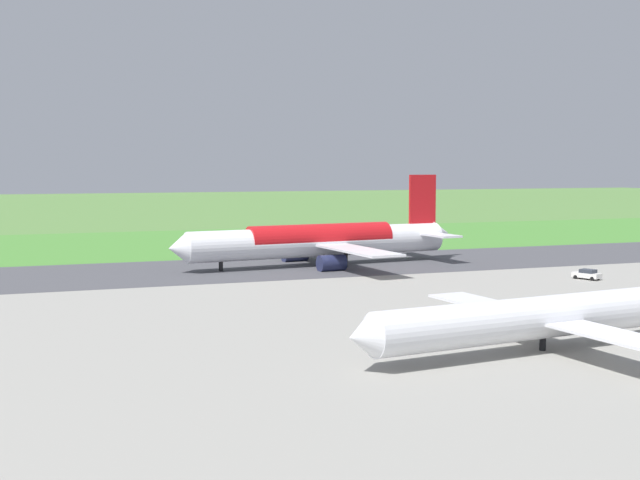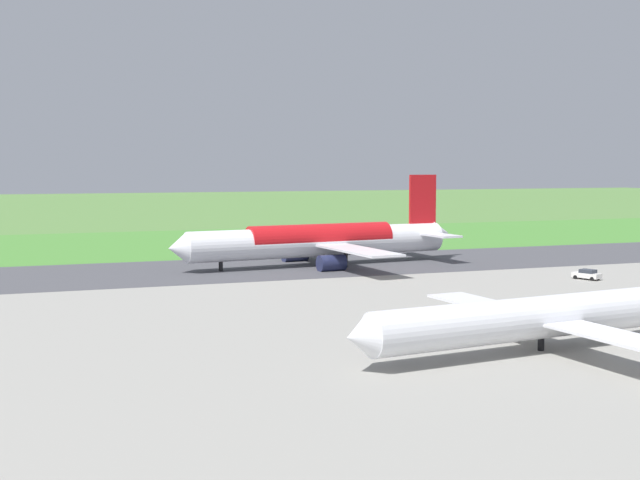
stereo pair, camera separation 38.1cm
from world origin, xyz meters
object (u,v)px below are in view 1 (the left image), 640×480
Objects in this scene: airliner_main at (322,241)px; airliner_parked_mid at (545,316)px; traffic_cone_orange at (242,241)px; no_stopping_sign at (272,233)px; service_car_followme at (587,274)px.

airliner_main reaches higher than airliner_parked_mid.
no_stopping_sign is at bearing -159.51° from traffic_cone_orange.
airliner_parked_mid is at bearing 87.87° from airliner_main.
airliner_main is 19.06× the size of no_stopping_sign.
service_car_followme is at bearing 108.70° from no_stopping_sign.
airliner_parked_mid is (2.55, 68.75, -1.03)m from airliner_main.
service_car_followme is at bearing 114.43° from traffic_cone_orange.
no_stopping_sign is at bearing -71.30° from service_car_followme.
service_car_followme is at bearing 136.59° from airliner_main.
service_car_followme is at bearing -132.31° from airliner_parked_mid.
service_car_followme is 84.21m from traffic_cone_orange.
traffic_cone_orange is (2.57, -46.16, -4.08)m from airliner_main.
service_car_followme reaches higher than traffic_cone_orange.
airliner_main is 98.44× the size of traffic_cone_orange.
traffic_cone_orange is (0.02, -114.92, -3.04)m from airliner_parked_mid.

